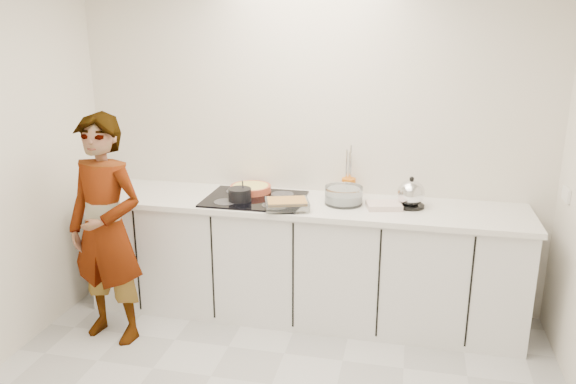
% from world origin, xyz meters
% --- Properties ---
extents(wall_back, '(3.60, 0.00, 2.60)m').
position_xyz_m(wall_back, '(0.00, 1.60, 1.30)').
color(wall_back, silver).
rests_on(wall_back, ground).
extents(base_cabinets, '(3.20, 0.58, 0.87)m').
position_xyz_m(base_cabinets, '(0.00, 1.28, 0.43)').
color(base_cabinets, white).
rests_on(base_cabinets, floor).
extents(countertop, '(3.24, 0.64, 0.04)m').
position_xyz_m(countertop, '(0.00, 1.28, 0.89)').
color(countertop, white).
rests_on(countertop, base_cabinets).
extents(hob, '(0.72, 0.54, 0.01)m').
position_xyz_m(hob, '(-0.35, 1.26, 0.92)').
color(hob, black).
rests_on(hob, countertop).
extents(tart_dish, '(0.36, 0.36, 0.05)m').
position_xyz_m(tart_dish, '(-0.42, 1.41, 0.95)').
color(tart_dish, '#C25031').
rests_on(tart_dish, hob).
extents(saucepan, '(0.19, 0.19, 0.16)m').
position_xyz_m(saucepan, '(-0.44, 1.17, 0.97)').
color(saucepan, black).
rests_on(saucepan, hob).
extents(baking_dish, '(0.35, 0.30, 0.06)m').
position_xyz_m(baking_dish, '(-0.07, 1.08, 0.96)').
color(baking_dish, silver).
rests_on(baking_dish, hob).
extents(mixing_bowl, '(0.36, 0.36, 0.13)m').
position_xyz_m(mixing_bowl, '(0.31, 1.30, 0.97)').
color(mixing_bowl, silver).
rests_on(mixing_bowl, countertop).
extents(tea_towel, '(0.27, 0.22, 0.04)m').
position_xyz_m(tea_towel, '(0.60, 1.26, 0.93)').
color(tea_towel, white).
rests_on(tea_towel, countertop).
extents(kettle, '(0.23, 0.23, 0.23)m').
position_xyz_m(kettle, '(0.78, 1.33, 1.01)').
color(kettle, black).
rests_on(kettle, countertop).
extents(utensil_crock, '(0.14, 0.14, 0.13)m').
position_xyz_m(utensil_crock, '(0.31, 1.53, 0.98)').
color(utensil_crock, '#D5650A').
rests_on(utensil_crock, countertop).
extents(cook, '(0.64, 0.48, 1.61)m').
position_xyz_m(cook, '(-1.25, 0.69, 0.80)').
color(cook, white).
rests_on(cook, floor).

